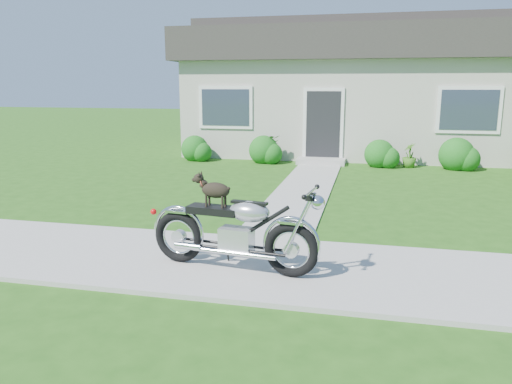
{
  "coord_description": "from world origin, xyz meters",
  "views": [
    {
      "loc": [
        -0.12,
        -5.93,
        2.28
      ],
      "look_at": [
        -1.71,
        1.0,
        0.75
      ],
      "focal_mm": 35.0,
      "sensor_mm": 36.0,
      "label": 1
    }
  ],
  "objects_px": {
    "house": "(376,88)",
    "potted_plant_right": "(409,155)",
    "potted_plant_left": "(266,149)",
    "motorcycle_with_dog": "(236,230)"
  },
  "relations": [
    {
      "from": "house",
      "to": "potted_plant_right",
      "type": "relative_size",
      "value": 18.22
    },
    {
      "from": "potted_plant_left",
      "to": "potted_plant_right",
      "type": "xyz_separation_m",
      "value": [
        4.1,
        0.0,
        -0.06
      ]
    },
    {
      "from": "house",
      "to": "motorcycle_with_dog",
      "type": "xyz_separation_m",
      "value": [
        -1.67,
        -12.28,
        -1.6
      ]
    },
    {
      "from": "potted_plant_left",
      "to": "house",
      "type": "bearing_deg",
      "value": 47.8
    },
    {
      "from": "potted_plant_right",
      "to": "motorcycle_with_dog",
      "type": "bearing_deg",
      "value": -106.67
    },
    {
      "from": "house",
      "to": "potted_plant_left",
      "type": "distance_m",
      "value": 4.97
    },
    {
      "from": "house",
      "to": "potted_plant_right",
      "type": "height_order",
      "value": "house"
    },
    {
      "from": "potted_plant_left",
      "to": "potted_plant_right",
      "type": "relative_size",
      "value": 1.18
    },
    {
      "from": "motorcycle_with_dog",
      "to": "potted_plant_left",
      "type": "bearing_deg",
      "value": 106.72
    },
    {
      "from": "potted_plant_left",
      "to": "motorcycle_with_dog",
      "type": "height_order",
      "value": "motorcycle_with_dog"
    }
  ]
}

